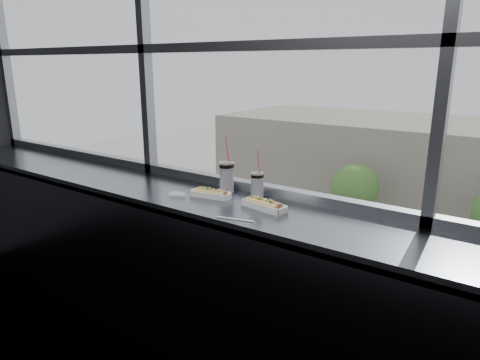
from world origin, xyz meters
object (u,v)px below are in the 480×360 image
Objects in this scene: wrapper at (177,194)px; car_near_a at (184,259)px; soda_cup_right at (257,184)px; car_far_a at (297,230)px; car_near_b at (312,298)px; hotdog_tray_right at (264,205)px; pedestrian_a at (414,237)px; tree_left at (355,188)px; hotdog_tray_left at (211,193)px; soda_cup_left at (227,176)px; loose_straw at (235,219)px.

car_near_a is at bearing 133.19° from wrapper.
car_far_a is at bearing 116.51° from soda_cup_right.
car_near_b is at bearing -95.40° from car_near_a.
hotdog_tray_right is 0.14× the size of pedestrian_a.
car_far_a is 5.53m from tree_left.
hotdog_tray_left is at bearing -141.68° from car_near_a.
car_near_a is at bearing 82.43° from car_near_b.
soda_cup_left is 0.05× the size of car_near_b.
soda_cup_left reaches higher than soda_cup_right.
soda_cup_right is at bearing 91.42° from loose_straw.
hotdog_tray_left is 0.05× the size of car_near_a.
car_near_b is at bearing 113.21° from soda_cup_right.
car_near_b is 12.04m from pedestrian_a.
wrapper is 0.02× the size of car_far_a.
soda_cup_left reaches higher than tree_left.
loose_straw is 20.97m from car_near_b.
wrapper is at bearing -162.64° from hotdog_tray_left.
car_far_a is (-11.79, 24.11, -11.06)m from soda_cup_left.
wrapper is 29.12m from car_far_a.
hotdog_tray_left is at bearing -165.29° from car_near_b.
hotdog_tray_left is 0.85× the size of soda_cup_right.
car_near_a is (-15.80, 16.12, -11.20)m from soda_cup_right.
loose_straw is 30.80m from pedestrian_a.
hotdog_tray_right is at bearing 9.80° from wrapper.
loose_straw is 0.03× the size of car_near_b.
loose_straw is at bearing -48.13° from soda_cup_left.
wrapper is 0.02× the size of tree_left.
tree_left is (6.45, 12.00, 2.88)m from car_near_a.
hotdog_tray_left reaches higher than car_far_a.
hotdog_tray_left is at bearing -72.15° from tree_left.
loose_straw is 29.45m from car_far_a.
tree_left is at bearing 3.92° from car_near_b.
tree_left reaches higher than car_far_a.
soda_cup_left is 0.06× the size of tree_left.
wrapper is at bearing 98.68° from pedestrian_a.
hotdog_tray_left reaches higher than pedestrian_a.
car_near_a is 16.20m from pedestrian_a.
hotdog_tray_right is 29.28m from car_far_a.
soda_cup_left is 20.61m from car_near_b.
hotdog_tray_left is 30.82m from tree_left.
wrapper reaches higher than car_near_b.
tree_left is (-9.46, 28.49, -8.24)m from loose_straw.
soda_cup_right is (0.25, 0.14, 0.06)m from hotdog_tray_left.
loose_straw is at bearing -141.44° from car_near_a.
car_near_a is (-15.36, 16.36, -11.13)m from wrapper.
car_far_a reaches higher than pedestrian_a.
hotdog_tray_right is 0.05× the size of car_near_a.
soda_cup_left reaches higher than wrapper.
hotdog_tray_left reaches higher than car_near_b.
soda_cup_right is (-0.14, 0.14, 0.06)m from hotdog_tray_right.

